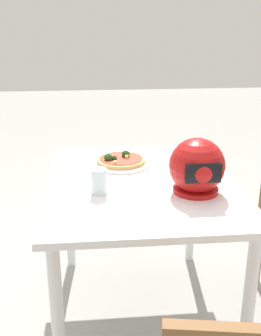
{
  "coord_description": "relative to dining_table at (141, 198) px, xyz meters",
  "views": [
    {
      "loc": [
        0.22,
        1.78,
        1.46
      ],
      "look_at": [
        0.04,
        -0.12,
        0.76
      ],
      "focal_mm": 44.69,
      "sensor_mm": 36.0,
      "label": 1
    }
  ],
  "objects": [
    {
      "name": "motorcycle_helmet",
      "position": [
        -0.22,
        0.15,
        0.2
      ],
      "size": [
        0.24,
        0.24,
        0.24
      ],
      "color": "#B21414",
      "rests_on": "dining_table"
    },
    {
      "name": "ground_plane",
      "position": [
        0.0,
        0.0,
        -0.65
      ],
      "size": [
        14.0,
        14.0,
        0.0
      ],
      "primitive_type": "plane",
      "color": "#9E9E99"
    },
    {
      "name": "dining_table",
      "position": [
        0.0,
        0.0,
        0.0
      ],
      "size": [
        0.86,
        1.08,
        0.74
      ],
      "color": "white",
      "rests_on": "ground"
    },
    {
      "name": "pizza",
      "position": [
        0.08,
        -0.23,
        0.12
      ],
      "size": [
        0.25,
        0.25,
        0.05
      ],
      "color": "tan",
      "rests_on": "pizza_plate"
    },
    {
      "name": "pizza_plate",
      "position": [
        0.08,
        -0.23,
        0.1
      ],
      "size": [
        0.31,
        0.31,
        0.01
      ],
      "primitive_type": "cylinder",
      "color": "white",
      "rests_on": "dining_table"
    },
    {
      "name": "drinking_glass",
      "position": [
        0.2,
        0.13,
        0.15
      ],
      "size": [
        0.07,
        0.07,
        0.11
      ],
      "primitive_type": "cylinder",
      "color": "silver",
      "rests_on": "dining_table"
    }
  ]
}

